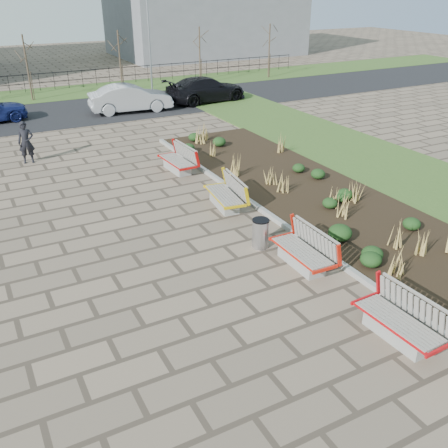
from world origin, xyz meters
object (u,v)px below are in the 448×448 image
bench_c (224,193)px  litter_bin (260,234)px  bench_b (302,249)px  lamp_east (150,45)px  pedestrian (26,142)px  car_silver (131,98)px  bench_a (399,319)px  bench_d (177,159)px  car_black (206,89)px

bench_c → litter_bin: 3.05m
bench_b → lamp_east: 25.25m
bench_c → pedestrian: bearing=130.1°
car_silver → lamp_east: (3.35, 5.46, 2.24)m
litter_bin → pedestrian: bearing=113.2°
bench_a → lamp_east: size_ratio=0.35×
bench_a → pedestrian: 16.70m
bench_b → bench_c: 4.43m
bench_a → bench_b: size_ratio=1.00×
bench_a → bench_d: 11.98m
bench_b → car_silver: size_ratio=0.44×
car_silver → litter_bin: bearing=179.2°
pedestrian → car_black: size_ratio=0.33×
pedestrian → lamp_east: 16.02m
car_silver → car_black: 5.10m
bench_a → pedestrian: pedestrian is taller
car_silver → car_black: size_ratio=0.89×
bench_c → car_black: bearing=73.3°
bench_b → car_silver: 19.23m
bench_d → bench_a: bearing=-92.8°
pedestrian → car_black: pedestrian is taller
bench_c → car_black: 16.54m
litter_bin → bench_b: bearing=-73.1°
bench_b → bench_a: bearing=-89.1°
litter_bin → car_silver: car_silver is taller
lamp_east → litter_bin: bearing=-103.2°
bench_b → pedestrian: 13.43m
bench_d → lamp_east: bearing=70.0°
bench_b → car_silver: car_silver is taller
bench_c → car_black: size_ratio=0.39×
bench_a → bench_c: 7.91m
car_black → lamp_east: 5.82m
bench_b → litter_bin: size_ratio=2.44×
bench_c → bench_d: 4.06m
bench_c → lamp_east: bearing=83.4°
pedestrian → car_silver: 9.58m
bench_d → litter_bin: (-0.43, -7.09, -0.07)m
litter_bin → car_black: car_black is taller
bench_a → car_black: size_ratio=0.39×
car_silver → car_black: (5.08, 0.38, -0.01)m
bench_c → bench_d: same height
bench_b → litter_bin: bench_b is taller
bench_a → car_silver: bearing=83.6°
litter_bin → lamp_east: lamp_east is taller
car_silver → lamp_east: bearing=-25.7°
bench_b → lamp_east: (5.00, 24.61, 2.54)m
pedestrian → bench_a: bearing=-62.4°
bench_d → pedestrian: (-5.14, 3.91, 0.38)m
pedestrian → car_silver: size_ratio=0.37×
bench_b → pedestrian: size_ratio=1.19×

